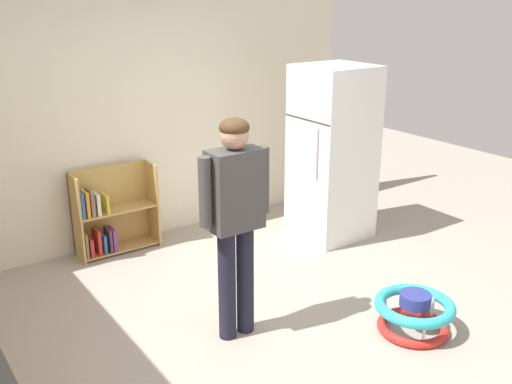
% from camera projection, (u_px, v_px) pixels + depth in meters
% --- Properties ---
extents(ground_plane, '(12.00, 12.00, 0.00)m').
position_uv_depth(ground_plane, '(267.00, 338.00, 4.40)').
color(ground_plane, '#A39A8C').
rests_on(ground_plane, ground).
extents(back_wall, '(5.20, 0.06, 2.70)m').
position_uv_depth(back_wall, '(129.00, 110.00, 5.76)').
color(back_wall, beige).
rests_on(back_wall, ground).
extents(refrigerator, '(0.73, 0.68, 1.78)m').
position_uv_depth(refrigerator, '(333.00, 153.00, 5.98)').
color(refrigerator, white).
rests_on(refrigerator, ground).
extents(bookshelf, '(0.80, 0.28, 0.85)m').
position_uv_depth(bookshelf, '(109.00, 216.00, 5.74)').
color(bookshelf, tan).
rests_on(bookshelf, ground).
extents(standing_person, '(0.57, 0.22, 1.66)m').
position_uv_depth(standing_person, '(235.00, 210.00, 4.14)').
color(standing_person, '#1C1D2E').
rests_on(standing_person, ground).
extents(baby_walker, '(0.60, 0.60, 0.32)m').
position_uv_depth(baby_walker, '(414.00, 313.00, 4.43)').
color(baby_walker, red).
rests_on(baby_walker, ground).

